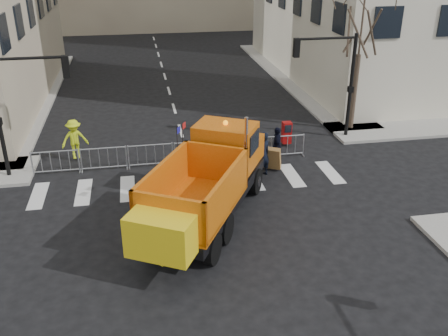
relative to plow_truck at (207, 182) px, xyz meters
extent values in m
plane|color=black|center=(-0.01, -2.22, -1.67)|extent=(120.00, 120.00, 0.00)
cube|color=gray|center=(-0.01, 6.28, -1.60)|extent=(64.00, 5.00, 0.15)
cylinder|color=black|center=(8.49, 7.28, 1.03)|extent=(0.18, 0.18, 5.40)
cube|color=black|center=(0.11, 0.20, -0.73)|extent=(5.45, 7.33, 0.45)
cylinder|color=black|center=(0.45, 2.95, -1.13)|extent=(0.83, 1.12, 1.09)
cylinder|color=black|center=(2.27, 1.94, -1.13)|extent=(0.83, 1.12, 1.09)
cylinder|color=black|center=(-1.42, -0.42, -1.13)|extent=(0.83, 1.12, 1.09)
cylinder|color=black|center=(0.39, -1.43, -1.13)|extent=(0.83, 1.12, 1.09)
cylinder|color=black|center=(-2.05, -1.55, -1.13)|extent=(0.83, 1.12, 1.09)
cylinder|color=black|center=(-0.23, -2.56, -1.13)|extent=(0.83, 1.12, 1.09)
cube|color=#C3580A|center=(1.65, 2.96, -0.04)|extent=(2.58, 2.39, 0.99)
cube|color=#C3580A|center=(1.02, 1.84, 0.56)|extent=(2.76, 2.49, 1.78)
cylinder|color=silver|center=(1.57, 0.69, 0.90)|extent=(0.14, 0.14, 2.37)
cube|color=#C3580A|center=(-0.56, -1.01, 0.31)|extent=(4.28, 5.01, 1.63)
cube|color=yellow|center=(-1.86, -3.35, 0.01)|extent=(2.21, 1.83, 1.29)
cube|color=brown|center=(2.46, 4.43, -1.03)|extent=(3.04, 2.04, 1.11)
imported|color=black|center=(2.99, 3.54, -0.65)|extent=(0.88, 0.76, 2.04)
imported|color=black|center=(1.02, 4.46, -0.78)|extent=(1.08, 0.99, 1.79)
imported|color=black|center=(3.99, 4.78, -0.80)|extent=(0.68, 1.10, 1.75)
imported|color=#C7DE1A|center=(-5.23, 6.64, -0.58)|extent=(1.36, 1.00, 1.89)
cube|color=#930B0B|center=(5.05, 6.72, -0.97)|extent=(0.46, 0.41, 1.10)
camera|label=1|loc=(-2.24, -15.84, 7.92)|focal=40.00mm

